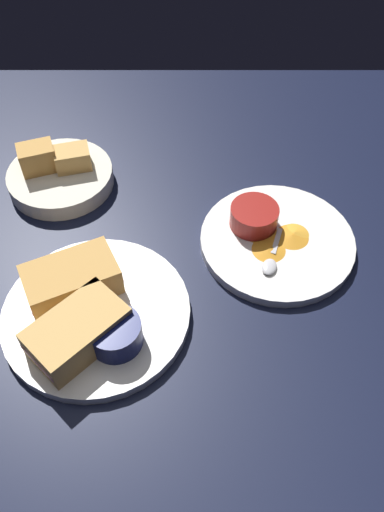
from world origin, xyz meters
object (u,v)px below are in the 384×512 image
plate_sandwich_main (97,313)px  ramekin_light_gravy (254,216)px  ramekin_dark_sauce (115,333)px  spoon_by_dark_ramekin (102,308)px  sandwich_half_near (72,279)px  sandwich_half_far (78,331)px  spoon_by_gravy_ramekin (271,261)px  bread_basket_rear (60,174)px  plate_chips_companion (277,241)px

plate_sandwich_main → ramekin_light_gravy: (23.66, 16.77, 2.70)cm
ramekin_dark_sauce → spoon_by_dark_ramekin: ramekin_dark_sauce is taller
ramekin_light_gravy → sandwich_half_near: bearing=-154.3°
sandwich_half_far → spoon_by_gravy_ramekin: size_ratio=1.49×
sandwich_half_far → bread_basket_rear: bearing=104.0°
spoon_by_dark_ramekin → ramekin_light_gravy: size_ratio=1.22×
ramekin_dark_sauce → bread_basket_rear: 35.72cm
sandwich_half_far → ramekin_light_gravy: bearing=40.8°
plate_sandwich_main → ramekin_dark_sauce: bearing=-55.4°
spoon_by_gravy_ramekin → bread_basket_rear: (-35.45, 19.39, 0.18)cm
spoon_by_dark_ramekin → ramekin_light_gravy: (22.79, 16.65, 1.53)cm
plate_sandwich_main → spoon_by_dark_ramekin: 1.46cm
spoon_by_dark_ramekin → sandwich_half_near: bearing=140.8°
sandwich_half_far → sandwich_half_near: bearing=103.6°
sandwich_half_near → spoon_by_dark_ramekin: sandwich_half_near is taller
spoon_by_dark_ramekin → spoon_by_gravy_ramekin: bearing=19.2°
ramekin_dark_sauce → spoon_by_gravy_ramekin: (22.35, 13.80, -1.77)cm
plate_sandwich_main → ramekin_light_gravy: size_ratio=3.46×
plate_chips_companion → plate_sandwich_main: bearing=-153.4°
plate_sandwich_main → ramekin_dark_sauce: size_ratio=3.68×
plate_sandwich_main → sandwich_half_far: 6.03cm
sandwich_half_near → plate_chips_companion: (30.88, 10.00, -3.20)cm
plate_sandwich_main → sandwich_half_near: (-3.53, 3.70, 3.20)cm
plate_sandwich_main → spoon_by_dark_ramekin: spoon_by_dark_ramekin is taller
spoon_by_gravy_ramekin → spoon_by_dark_ramekin: bearing=-160.8°
sandwich_half_far → bread_basket_rear: (-8.22, 33.11, -1.86)cm
spoon_by_gravy_ramekin → plate_sandwich_main: bearing=-161.1°
ramekin_dark_sauce → plate_chips_companion: bearing=38.0°
ramekin_dark_sauce → plate_sandwich_main: bearing=124.6°
plate_chips_companion → bread_basket_rear: bearing=158.6°
plate_sandwich_main → spoon_by_gravy_ramekin: 27.27cm
spoon_by_dark_ramekin → ramekin_light_gravy: bearing=36.2°
ramekin_dark_sauce → plate_chips_companion: 30.49cm
plate_chips_companion → spoon_by_gravy_ramekin: size_ratio=2.50×
spoon_by_gravy_ramekin → plate_chips_companion: bearing=72.2°
sandwich_half_near → plate_sandwich_main: bearing=-46.4°
sandwich_half_near → ramekin_light_gravy: bearing=25.7°
plate_sandwich_main → bread_basket_rear: bread_basket_rear is taller
sandwich_half_near → ramekin_dark_sauce: (6.97, -8.69, -0.27)cm
plate_sandwich_main → sandwich_half_far: sandwich_half_far is taller
plate_chips_companion → sandwich_half_near: bearing=-162.1°
sandwich_half_near → sandwich_half_far: (2.08, -8.61, 0.00)cm
spoon_by_dark_ramekin → spoon_by_gravy_ramekin: (24.92, 8.69, 0.00)cm
sandwich_half_far → ramekin_light_gravy: sandwich_half_far is taller
ramekin_dark_sauce → plate_chips_companion: size_ratio=0.30×
plate_sandwich_main → spoon_by_gravy_ramekin: size_ratio=2.74×
ramekin_light_gravy → bread_basket_rear: bread_basket_rear is taller
ramekin_light_gravy → bread_basket_rear: bearing=161.1°
sandwich_half_far → spoon_by_dark_ramekin: bearing=65.3°
ramekin_dark_sauce → bread_basket_rear: size_ratio=0.40×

